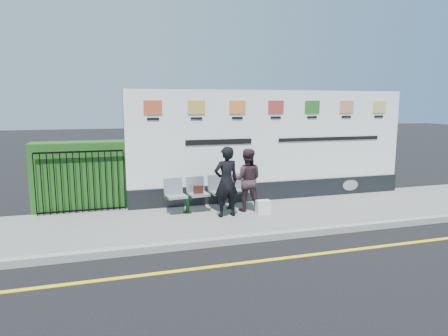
% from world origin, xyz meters
% --- Properties ---
extents(ground, '(80.00, 80.00, 0.00)m').
position_xyz_m(ground, '(0.00, 0.00, 0.00)').
color(ground, black).
extents(pavement, '(14.00, 3.00, 0.12)m').
position_xyz_m(pavement, '(0.00, 2.50, 0.06)').
color(pavement, slate).
rests_on(pavement, ground).
extents(kerb, '(14.00, 0.18, 0.14)m').
position_xyz_m(kerb, '(0.00, 1.00, 0.07)').
color(kerb, gray).
rests_on(kerb, ground).
extents(yellow_line, '(14.00, 0.10, 0.01)m').
position_xyz_m(yellow_line, '(0.00, 0.00, 0.00)').
color(yellow_line, yellow).
rests_on(yellow_line, ground).
extents(billboard, '(8.00, 0.30, 3.00)m').
position_xyz_m(billboard, '(0.50, 3.85, 1.42)').
color(billboard, black).
rests_on(billboard, pavement).
extents(hedge, '(2.35, 0.70, 1.70)m').
position_xyz_m(hedge, '(-4.58, 4.30, 0.97)').
color(hedge, '#1E5118').
rests_on(hedge, pavement).
extents(railing, '(2.05, 0.06, 1.54)m').
position_xyz_m(railing, '(-4.58, 3.85, 0.89)').
color(railing, black).
rests_on(railing, pavement).
extents(bench, '(2.22, 0.77, 0.47)m').
position_xyz_m(bench, '(-1.54, 3.13, 0.35)').
color(bench, '#ADB3B6').
rests_on(bench, pavement).
extents(woman_left, '(0.65, 0.47, 1.67)m').
position_xyz_m(woman_left, '(-1.29, 2.52, 0.95)').
color(woman_left, black).
rests_on(woman_left, pavement).
extents(woman_right, '(0.91, 0.81, 1.56)m').
position_xyz_m(woman_right, '(-0.64, 2.87, 0.90)').
color(woman_right, '#362329').
rests_on(woman_right, pavement).
extents(handbag_brown, '(0.26, 0.16, 0.19)m').
position_xyz_m(handbag_brown, '(-1.82, 3.10, 0.68)').
color(handbag_brown, black).
rests_on(handbag_brown, bench).
extents(carrier_bag_white, '(0.33, 0.20, 0.33)m').
position_xyz_m(carrier_bag_white, '(-0.37, 2.45, 0.29)').
color(carrier_bag_white, silver).
rests_on(carrier_bag_white, pavement).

